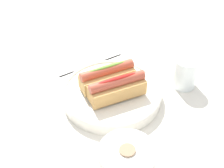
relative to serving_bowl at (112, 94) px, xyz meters
name	(u,v)px	position (x,y,z in m)	size (l,w,h in m)	color
ground_plane	(119,97)	(-0.02, 0.00, -0.02)	(2.40, 2.40, 0.00)	silver
serving_bowl	(112,94)	(0.00, 0.00, 0.00)	(0.27, 0.27, 0.04)	silver
hotdog_front	(107,76)	(0.01, -0.03, 0.04)	(0.16, 0.07, 0.06)	tan
hotdog_back	(117,88)	(-0.01, 0.03, 0.04)	(0.16, 0.07, 0.06)	tan
water_glass	(185,75)	(-0.22, 0.00, 0.02)	(0.07, 0.07, 0.09)	white
chopstick_near	(91,65)	(0.02, -0.17, -0.02)	(0.01, 0.01, 0.22)	black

